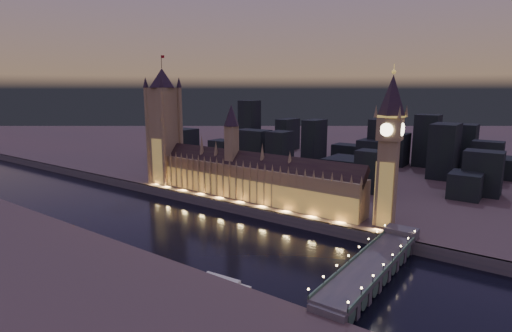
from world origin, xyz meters
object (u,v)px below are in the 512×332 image
Objects in this scene: river_boat at (221,283)px; westminster_bridge at (374,267)px; palace_of_westminster at (249,177)px; elizabeth_tower at (390,138)px; victoria_tower at (164,121)px.

westminster_bridge is at bearing 42.28° from river_boat.
westminster_bridge is (130.97, -65.18, -20.39)m from palace_of_westminster.
westminster_bridge is at bearing -75.97° from elizabeth_tower.
victoria_tower reaches higher than palace_of_westminster.
elizabeth_tower is 2.67× the size of river_boat.
elizabeth_tower is at bearing 104.03° from westminster_bridge.
victoria_tower is at bearing 179.90° from palace_of_westminster.
westminster_bridge is 81.21m from river_boat.
elizabeth_tower is at bearing -0.00° from victoria_tower.
river_boat is (70.97, -119.74, -24.81)m from palace_of_westminster.
elizabeth_tower is (218.00, -0.00, -1.30)m from victoria_tower.
river_boat is at bearing -110.01° from elizabeth_tower.
westminster_bridge is 2.84× the size of river_boat.
victoria_tower is (-103.36, 0.19, 42.24)m from palace_of_westminster.
victoria_tower is 251.21m from westminster_bridge.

